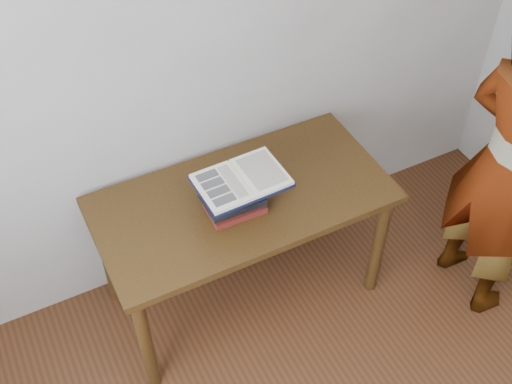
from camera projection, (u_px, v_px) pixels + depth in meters
room_shell at (483, 337)px, 1.31m from camera, size 3.54×3.54×2.62m
desk at (243, 212)px, 2.92m from camera, size 1.33×0.66×0.71m
book_stack at (232, 198)px, 2.75m from camera, size 0.26×0.19×0.15m
open_book at (241, 180)px, 2.70m from camera, size 0.39×0.28×0.03m
reader at (507, 170)px, 2.82m from camera, size 0.40×0.60×1.63m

